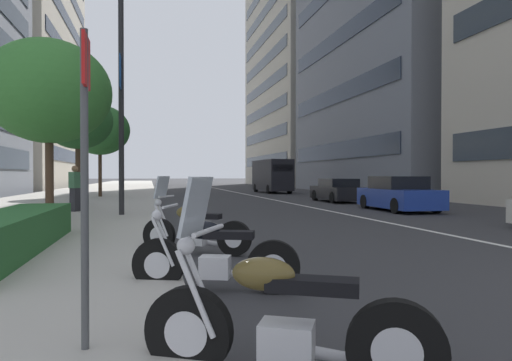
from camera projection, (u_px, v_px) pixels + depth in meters
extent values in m
cube|color=#B2ADA3|center=(88.00, 196.00, 30.85)|extent=(160.00, 9.12, 0.15)
cube|color=silver|center=(238.00, 193.00, 38.35)|extent=(110.00, 0.16, 0.01)
cylinder|color=black|center=(189.00, 331.00, 3.34)|extent=(0.41, 0.65, 0.67)
cylinder|color=silver|center=(189.00, 331.00, 3.34)|extent=(0.27, 0.36, 0.33)
cylinder|color=black|center=(396.00, 350.00, 2.99)|extent=(0.41, 0.65, 0.67)
cylinder|color=silver|center=(396.00, 350.00, 2.99)|extent=(0.27, 0.36, 0.33)
cube|color=silver|center=(287.00, 342.00, 3.17)|extent=(0.40, 0.46, 0.28)
cube|color=black|center=(312.00, 285.00, 3.12)|extent=(0.49, 0.67, 0.10)
ellipsoid|color=brown|center=(263.00, 274.00, 3.20)|extent=(0.42, 0.52, 0.24)
cylinder|color=silver|center=(195.00, 294.00, 3.25)|extent=(0.18, 0.30, 0.64)
cylinder|color=silver|center=(202.00, 289.00, 3.39)|extent=(0.18, 0.30, 0.64)
cylinder|color=silver|center=(209.00, 230.00, 3.29)|extent=(0.55, 0.30, 0.04)
sphere|color=silver|center=(186.00, 246.00, 3.34)|extent=(0.14, 0.14, 0.14)
cube|color=#B2BCC6|center=(196.00, 206.00, 3.31)|extent=(0.45, 0.31, 0.44)
cylinder|color=silver|center=(328.00, 355.00, 3.24)|extent=(0.39, 0.65, 0.16)
cylinder|color=black|center=(158.00, 264.00, 5.82)|extent=(0.34, 0.68, 0.68)
cylinder|color=silver|center=(158.00, 264.00, 5.82)|extent=(0.24, 0.36, 0.34)
cylinder|color=black|center=(273.00, 267.00, 5.66)|extent=(0.34, 0.68, 0.68)
cylinder|color=silver|center=(273.00, 267.00, 5.66)|extent=(0.24, 0.36, 0.34)
cube|color=silver|center=(215.00, 267.00, 5.74)|extent=(0.37, 0.45, 0.28)
cube|color=black|center=(229.00, 235.00, 5.72)|extent=(0.42, 0.68, 0.10)
ellipsoid|color=black|center=(202.00, 230.00, 5.75)|extent=(0.38, 0.51, 0.24)
cylinder|color=silver|center=(163.00, 242.00, 5.74)|extent=(0.15, 0.31, 0.64)
cylinder|color=silver|center=(166.00, 240.00, 5.88)|extent=(0.15, 0.31, 0.64)
cylinder|color=silver|center=(170.00, 206.00, 5.80)|extent=(0.58, 0.24, 0.04)
sphere|color=silver|center=(157.00, 215.00, 5.82)|extent=(0.14, 0.14, 0.14)
cylinder|color=silver|center=(238.00, 274.00, 5.85)|extent=(0.31, 0.68, 0.16)
cylinder|color=black|center=(159.00, 235.00, 8.73)|extent=(0.43, 0.63, 0.66)
cylinder|color=silver|center=(159.00, 235.00, 8.73)|extent=(0.28, 0.35, 0.33)
cylinder|color=black|center=(234.00, 239.00, 8.28)|extent=(0.43, 0.63, 0.66)
cylinder|color=silver|center=(234.00, 239.00, 8.28)|extent=(0.28, 0.35, 0.33)
cube|color=silver|center=(196.00, 238.00, 8.51)|extent=(0.42, 0.46, 0.28)
cube|color=black|center=(204.00, 216.00, 8.45)|extent=(0.51, 0.66, 0.10)
ellipsoid|color=brown|center=(187.00, 212.00, 8.55)|extent=(0.44, 0.52, 0.24)
cylinder|color=silver|center=(161.00, 220.00, 8.64)|extent=(0.20, 0.30, 0.64)
cylinder|color=silver|center=(164.00, 219.00, 8.77)|extent=(0.20, 0.30, 0.64)
cylinder|color=silver|center=(166.00, 196.00, 8.68)|extent=(0.54, 0.33, 0.04)
sphere|color=silver|center=(158.00, 202.00, 8.73)|extent=(0.14, 0.14, 0.14)
cube|color=#B2BCC6|center=(162.00, 187.00, 8.71)|extent=(0.44, 0.33, 0.44)
cylinder|color=silver|center=(212.00, 243.00, 8.56)|extent=(0.42, 0.64, 0.16)
cube|color=navy|center=(398.00, 198.00, 18.91)|extent=(4.37, 2.06, 0.77)
cube|color=black|center=(398.00, 183.00, 18.96)|extent=(2.22, 1.82, 0.53)
cylinder|color=black|center=(365.00, 202.00, 20.14)|extent=(0.63, 0.25, 0.62)
cylinder|color=black|center=(400.00, 201.00, 20.46)|extent=(0.63, 0.25, 0.62)
cylinder|color=black|center=(396.00, 206.00, 17.36)|extent=(0.63, 0.25, 0.62)
cylinder|color=black|center=(436.00, 205.00, 17.68)|extent=(0.63, 0.25, 0.62)
cube|color=black|center=(337.00, 193.00, 25.22)|extent=(4.14, 1.77, 0.71)
cube|color=black|center=(338.00, 183.00, 25.02)|extent=(2.11, 1.62, 0.45)
cylinder|color=black|center=(315.00, 195.00, 26.38)|extent=(0.62, 0.22, 0.62)
cylinder|color=black|center=(340.00, 195.00, 26.73)|extent=(0.62, 0.22, 0.62)
cylinder|color=black|center=(333.00, 198.00, 23.72)|extent=(0.62, 0.22, 0.62)
cylinder|color=black|center=(361.00, 197.00, 24.07)|extent=(0.62, 0.22, 0.62)
cube|color=black|center=(272.00, 175.00, 38.29)|extent=(5.94, 2.16, 2.57)
cube|color=black|center=(283.00, 168.00, 35.47)|extent=(0.10, 1.64, 0.56)
cylinder|color=black|center=(256.00, 188.00, 40.00)|extent=(0.73, 0.28, 0.72)
cylinder|color=black|center=(275.00, 188.00, 40.46)|extent=(0.73, 0.28, 0.72)
cylinder|color=black|center=(269.00, 189.00, 36.15)|extent=(0.73, 0.28, 0.72)
cylinder|color=black|center=(289.00, 189.00, 36.61)|extent=(0.73, 0.28, 0.72)
cylinder|color=#47494C|center=(85.00, 190.00, 3.46)|extent=(0.06, 0.06, 2.48)
cube|color=red|center=(86.00, 61.00, 3.46)|extent=(0.32, 0.02, 0.40)
cylinder|color=#232326|center=(121.00, 87.00, 15.27)|extent=(0.18, 0.18, 8.72)
cube|color=#194C99|center=(120.00, 72.00, 14.93)|extent=(0.56, 0.03, 1.10)
cube|color=#194C99|center=(122.00, 76.00, 15.61)|extent=(0.56, 0.03, 1.10)
cube|color=#28602D|center=(8.00, 233.00, 7.76)|extent=(5.96, 1.10, 0.68)
cylinder|color=#473323|center=(50.00, 181.00, 12.36)|extent=(0.22, 0.22, 2.40)
ellipsoid|color=#387A33|center=(49.00, 92.00, 12.33)|extent=(3.34, 3.34, 2.84)
cylinder|color=#473323|center=(78.00, 176.00, 19.17)|extent=(0.22, 0.22, 2.61)
ellipsoid|color=#265B28|center=(78.00, 120.00, 19.15)|extent=(2.91, 2.91, 2.47)
cylinder|color=#473323|center=(100.00, 174.00, 28.30)|extent=(0.22, 0.22, 2.82)
ellipsoid|color=#2D6B2D|center=(100.00, 130.00, 28.27)|extent=(3.69, 3.69, 3.14)
cube|color=#2D2D33|center=(75.00, 200.00, 16.70)|extent=(0.40, 0.37, 0.87)
cube|color=#3F724C|center=(75.00, 180.00, 16.69)|extent=(0.48, 0.42, 0.60)
sphere|color=#8C6647|center=(75.00, 169.00, 16.69)|extent=(0.24, 0.24, 0.24)
cube|color=#232D3D|center=(337.00, 151.00, 39.75)|extent=(20.89, 0.08, 1.50)
cube|color=#232D3D|center=(337.00, 95.00, 39.69)|extent=(20.89, 0.08, 1.50)
cube|color=#232D3D|center=(337.00, 39.00, 39.63)|extent=(20.89, 0.08, 1.50)
cube|color=#B7B2A3|center=(315.00, 33.00, 67.01)|extent=(25.68, 15.84, 45.56)
cube|color=#2D3842|center=(263.00, 160.00, 65.40)|extent=(23.11, 0.08, 1.50)
cube|color=#2D3842|center=(263.00, 136.00, 65.36)|extent=(23.11, 0.08, 1.50)
cube|color=#2D3842|center=(263.00, 112.00, 65.32)|extent=(23.11, 0.08, 1.50)
cube|color=#2D3842|center=(263.00, 87.00, 65.27)|extent=(23.11, 0.08, 1.50)
cube|color=#2D3842|center=(263.00, 63.00, 65.23)|extent=(23.11, 0.08, 1.50)
cube|color=#2D3842|center=(263.00, 38.00, 65.19)|extent=(23.11, 0.08, 1.50)
cube|color=#2D3842|center=(263.00, 14.00, 65.15)|extent=(23.11, 0.08, 1.50)
cube|color=#232D3D|center=(70.00, 156.00, 55.25)|extent=(25.57, 0.08, 1.50)
cube|color=#232D3D|center=(69.00, 123.00, 55.20)|extent=(25.57, 0.08, 1.50)
cube|color=#232D3D|center=(69.00, 90.00, 55.15)|extent=(25.57, 0.08, 1.50)
cube|color=#232D3D|center=(69.00, 56.00, 55.10)|extent=(25.57, 0.08, 1.50)
cube|color=#232D3D|center=(69.00, 23.00, 55.05)|extent=(25.57, 0.08, 1.50)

